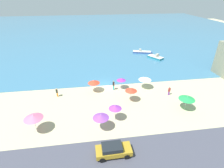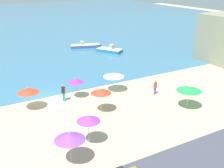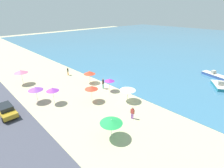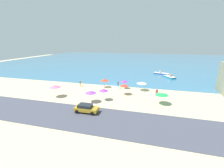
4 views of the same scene
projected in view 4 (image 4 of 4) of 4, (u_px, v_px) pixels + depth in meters
ground_plane at (114, 86)px, 40.14m from camera, size 160.00×160.00×0.00m
sea at (136, 61)px, 91.22m from camera, size 150.00×110.00×0.05m
coastal_road at (86, 118)px, 23.41m from camera, size 80.00×8.00×0.06m
beach_umbrella_0 at (124, 85)px, 33.06m from camera, size 1.94×1.94×2.50m
beach_umbrella_1 at (104, 80)px, 38.26m from camera, size 2.13×2.13×2.36m
beach_umbrella_2 at (142, 83)px, 35.87m from camera, size 2.33×2.33×2.21m
beach_umbrella_3 at (124, 81)px, 37.32m from camera, size 1.71×1.71×2.24m
beach_umbrella_4 at (55, 86)px, 31.61m from camera, size 2.41×2.41×2.73m
beach_umbrella_5 at (91, 92)px, 28.89m from camera, size 2.13×2.13×2.43m
beach_umbrella_6 at (104, 90)px, 29.82m from camera, size 1.82×1.82×2.52m
beach_umbrella_7 at (162, 94)px, 28.01m from camera, size 2.41×2.41×2.30m
bather_0 at (157, 92)px, 32.48m from camera, size 0.55×0.31×1.62m
bather_1 at (80, 83)px, 39.41m from camera, size 0.41×0.45×1.62m
bather_2 at (118, 84)px, 37.78m from camera, size 0.35×0.52×1.82m
parked_car_1 at (86, 108)px, 24.97m from camera, size 4.00×1.86×1.41m
skiff_nearshore at (170, 77)px, 48.52m from camera, size 3.86×4.60×1.33m
skiff_offshore at (161, 73)px, 53.66m from camera, size 5.67×2.98×1.19m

